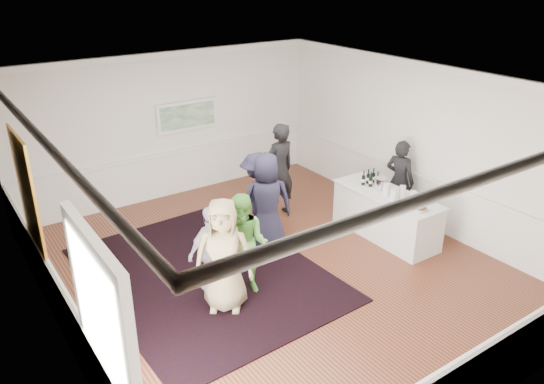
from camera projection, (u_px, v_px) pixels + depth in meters
floor at (274, 269)px, 9.19m from camera, size 8.00×8.00×0.00m
ceiling at (275, 85)px, 7.91m from camera, size 7.00×8.00×0.02m
wall_left at (49, 244)px, 6.73m from camera, size 0.02×8.00×3.20m
wall_right at (421, 145)px, 10.37m from camera, size 0.02×8.00×3.20m
wall_back at (170, 126)px, 11.57m from camera, size 7.00×0.02×3.20m
wall_front at (493, 305)px, 5.53m from camera, size 7.00×0.02×3.20m
wainscoting at (274, 244)px, 8.99m from camera, size 7.00×8.00×1.00m
mirror at (28, 195)px, 7.66m from camera, size 0.05×1.25×1.85m
doorway at (103, 333)px, 5.40m from camera, size 0.10×1.78×2.56m
landscape_painting at (187, 116)px, 11.67m from camera, size 1.44×0.06×0.66m
area_rug at (205, 274)px, 9.03m from camera, size 3.61×4.64×0.02m
serving_table at (386, 215)px, 10.13m from camera, size 0.84×2.21×0.89m
bartender at (399, 181)px, 10.66m from camera, size 0.55×0.70×1.70m
guest_tan at (224, 256)px, 7.83m from camera, size 1.05×0.98×1.81m
guest_green at (244, 244)px, 8.28m from camera, size 0.99×1.02×1.66m
guest_lilac at (213, 250)px, 8.31m from camera, size 0.89×0.42×1.48m
guest_dark_a at (258, 197)px, 9.87m from camera, size 1.26×0.96×1.73m
guest_dark_b at (279, 170)px, 10.81m from camera, size 0.76×0.53×1.97m
guest_navy at (267, 203)px, 9.50m from camera, size 1.07×0.92×1.85m
wine_bottles at (371, 177)px, 10.30m from camera, size 0.32×0.26×0.31m
juice_pitchers at (398, 193)px, 9.68m from camera, size 0.37×0.63×0.24m
ice_bucket at (381, 184)px, 10.06m from camera, size 0.26×0.26×0.25m
nut_bowl at (420, 208)px, 9.27m from camera, size 0.28×0.28×0.08m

